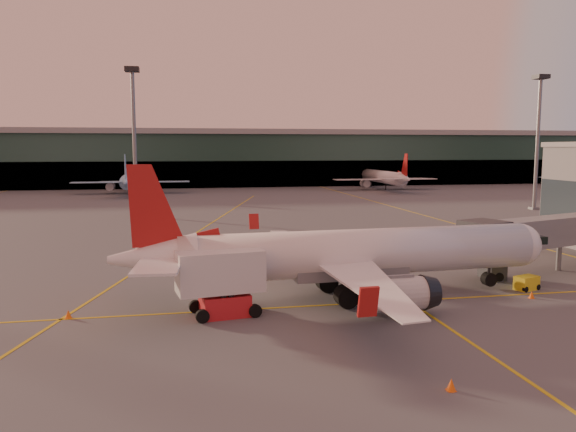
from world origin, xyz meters
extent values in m
plane|color=#4C4F54|center=(0.00, 0.00, 0.00)|extent=(600.00, 600.00, 0.00)
cube|color=gold|center=(0.00, 5.00, 0.01)|extent=(80.00, 0.25, 0.01)
cube|color=gold|center=(-10.00, 45.00, 0.01)|extent=(31.30, 115.98, 0.01)
cube|color=gold|center=(30.00, 70.00, 0.01)|extent=(0.25, 160.00, 0.01)
cube|color=gold|center=(5.00, -8.00, 0.01)|extent=(0.25, 30.00, 0.01)
cube|color=#19382D|center=(0.00, 142.00, 8.00)|extent=(400.00, 18.00, 16.00)
cube|color=gray|center=(0.00, 142.00, 16.80)|extent=(400.00, 20.00, 1.60)
cube|color=black|center=(0.00, 133.50, 4.00)|extent=(400.00, 1.00, 8.00)
cylinder|color=slate|center=(-20.00, 66.00, 12.50)|extent=(0.70, 0.70, 25.00)
cube|color=black|center=(-20.00, 66.00, 25.20)|extent=(2.40, 2.40, 0.80)
cube|color=slate|center=(-20.00, 66.00, 0.25)|extent=(1.60, 1.60, 0.50)
cylinder|color=slate|center=(55.00, 62.00, 12.50)|extent=(0.70, 0.70, 25.00)
cube|color=black|center=(55.00, 62.00, 25.20)|extent=(2.40, 2.40, 0.80)
cube|color=slate|center=(55.00, 62.00, 0.25)|extent=(1.60, 1.60, 0.50)
cylinder|color=white|center=(1.68, 6.67, 3.68)|extent=(28.83, 5.17, 3.68)
sphere|color=white|center=(16.00, 7.42, 3.68)|extent=(3.61, 3.61, 3.61)
cube|color=black|center=(17.04, 7.47, 4.14)|extent=(1.78, 2.48, 0.64)
cone|color=white|center=(-14.39, 5.84, 3.96)|extent=(6.47, 3.82, 3.50)
cube|color=white|center=(-13.88, 2.71, 4.05)|extent=(3.48, 6.18, 0.18)
cylinder|color=silver|center=(2.67, 1.12, 1.66)|extent=(3.97, 2.59, 2.39)
cylinder|color=black|center=(-0.29, 4.17, 0.83)|extent=(1.72, 1.37, 1.66)
cylinder|color=black|center=(-0.29, 4.17, 1.33)|extent=(0.33, 0.33, 1.01)
cube|color=white|center=(-14.20, 9.00, 4.05)|extent=(4.05, 6.40, 0.18)
cylinder|color=silver|center=(2.08, 12.30, 1.66)|extent=(3.97, 2.59, 2.39)
cylinder|color=black|center=(-0.54, 8.95, 0.83)|extent=(1.72, 1.37, 1.66)
cylinder|color=black|center=(-0.54, 8.95, 1.33)|extent=(0.33, 0.33, 1.01)
cube|color=slate|center=(0.63, 6.62, 2.48)|extent=(9.23, 3.41, 1.47)
cylinder|color=black|center=(13.20, 7.27, 0.83)|extent=(1.20, 0.80, 1.16)
cube|color=slate|center=(23.76, 12.57, 3.98)|extent=(21.30, 9.33, 2.70)
cube|color=#2D3035|center=(14.03, 9.73, 3.98)|extent=(4.30, 4.30, 3.00)
cube|color=#2D3035|center=(15.53, 10.63, 1.20)|extent=(1.60, 2.40, 2.40)
cylinder|color=black|center=(15.53, 9.53, 0.40)|extent=(0.80, 0.40, 0.80)
cylinder|color=black|center=(15.53, 11.73, 0.40)|extent=(0.80, 0.40, 0.80)
cylinder|color=slate|center=(23.76, 12.57, 1.34)|extent=(0.50, 0.50, 2.68)
cube|color=red|center=(-9.38, 3.89, 0.78)|extent=(3.70, 3.01, 1.56)
cube|color=silver|center=(-9.69, 3.84, 3.23)|extent=(6.39, 3.55, 2.92)
cylinder|color=black|center=(-11.04, 2.35, 0.47)|extent=(0.99, 0.51, 0.94)
cylinder|color=black|center=(-7.33, 2.96, 0.47)|extent=(0.99, 0.51, 0.94)
cube|color=yellow|center=(16.15, 6.34, 0.59)|extent=(2.24, 1.76, 1.18)
cylinder|color=black|center=(15.57, 5.61, 0.25)|extent=(0.55, 0.39, 0.49)
cylinder|color=black|center=(17.05, 6.13, 0.25)|extent=(0.55, 0.39, 0.49)
cone|color=#FF620D|center=(-20.24, 5.18, 0.30)|extent=(0.48, 0.48, 0.61)
cube|color=#FF620D|center=(-20.24, 5.18, 0.02)|extent=(0.41, 0.41, 0.03)
cone|color=#FF620D|center=(0.58, -10.83, 0.31)|extent=(0.49, 0.49, 0.63)
cube|color=#FF620D|center=(0.58, -10.83, 0.02)|extent=(0.42, 0.42, 0.03)
cone|color=#FF620D|center=(-0.80, 23.45, 0.27)|extent=(0.43, 0.43, 0.54)
cube|color=#FF620D|center=(-0.80, 23.45, 0.01)|extent=(0.37, 0.37, 0.03)
cone|color=#FF620D|center=(14.94, 3.84, 0.29)|extent=(0.45, 0.45, 0.58)
cube|color=#FF620D|center=(14.94, 3.84, 0.02)|extent=(0.39, 0.39, 0.03)
camera|label=1|loc=(-12.29, -35.21, 11.89)|focal=35.00mm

